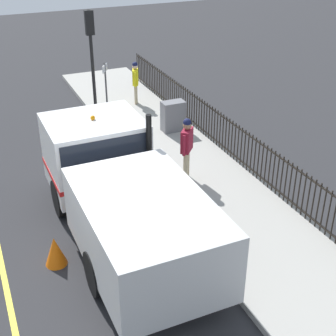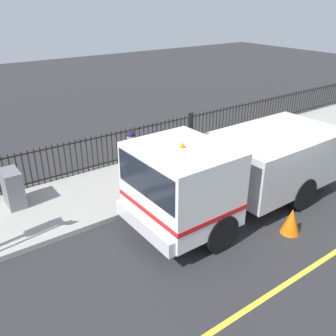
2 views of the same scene
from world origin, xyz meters
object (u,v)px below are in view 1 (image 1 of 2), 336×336
object	(u,v)px
traffic_light_near	(91,41)
traffic_cone	(55,251)
utility_cabinet	(173,116)
pedestrian_distant	(135,78)
street_sign	(106,87)
work_truck	(117,187)
worker_standing	(187,142)

from	to	relation	value
traffic_light_near	traffic_cone	world-z (taller)	traffic_light_near
traffic_light_near	utility_cabinet	world-z (taller)	traffic_light_near
utility_cabinet	pedestrian_distant	bearing A→B (deg)	95.13
traffic_cone	street_sign	world-z (taller)	street_sign
traffic_light_near	utility_cabinet	size ratio (longest dim) A/B	3.55
work_truck	utility_cabinet	bearing A→B (deg)	52.97
work_truck	traffic_light_near	world-z (taller)	traffic_light_near
traffic_cone	work_truck	bearing A→B (deg)	17.32
work_truck	utility_cabinet	size ratio (longest dim) A/B	6.28
utility_cabinet	traffic_cone	size ratio (longest dim) A/B	1.52
worker_standing	traffic_light_near	distance (m)	6.31
worker_standing	utility_cabinet	distance (m)	3.44
work_truck	utility_cabinet	distance (m)	6.06
traffic_light_near	utility_cabinet	distance (m)	4.05
pedestrian_distant	traffic_cone	xyz separation A→B (m)	(-4.97, -8.36, -0.82)
traffic_light_near	worker_standing	bearing A→B (deg)	100.93
worker_standing	street_sign	world-z (taller)	street_sign
worker_standing	traffic_light_near	xyz separation A→B (m)	(-0.94, 6.05, 1.54)
utility_cabinet	street_sign	bearing A→B (deg)	148.50
utility_cabinet	traffic_cone	world-z (taller)	utility_cabinet
pedestrian_distant	traffic_light_near	size ratio (longest dim) A/B	0.45
pedestrian_distant	traffic_cone	world-z (taller)	pedestrian_distant
worker_standing	traffic_cone	xyz separation A→B (m)	(-4.21, -2.14, -0.92)
traffic_cone	street_sign	bearing A→B (deg)	63.56
worker_standing	utility_cabinet	xyz separation A→B (m)	(1.03, 3.23, -0.60)
work_truck	traffic_light_near	xyz separation A→B (m)	(1.61, 7.66, 1.48)
pedestrian_distant	street_sign	xyz separation A→B (m)	(-1.71, -1.78, 0.43)
work_truck	worker_standing	xyz separation A→B (m)	(2.55, 1.62, -0.06)
pedestrian_distant	utility_cabinet	world-z (taller)	pedestrian_distant
worker_standing	traffic_cone	size ratio (longest dim) A/B	2.64
work_truck	pedestrian_distant	bearing A→B (deg)	66.52
pedestrian_distant	traffic_light_near	bearing A→B (deg)	118.08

